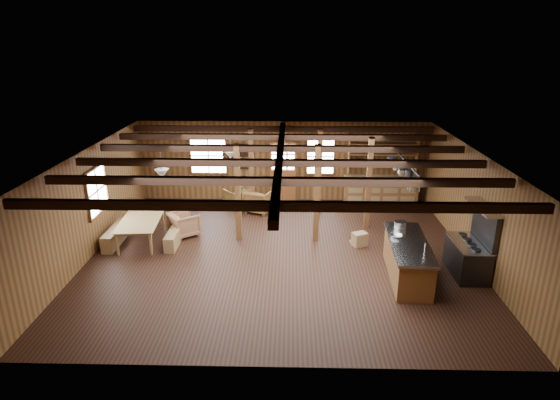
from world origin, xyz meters
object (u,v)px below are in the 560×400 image
commercial_range (470,252)px  armchair_c (184,224)px  armchair_b (259,201)px  dining_table (143,231)px  kitchen_island (407,259)px  armchair_a (236,198)px

commercial_range → armchair_c: commercial_range is taller
armchair_b → dining_table: bearing=60.7°
commercial_range → armchair_b: 6.86m
dining_table → armchair_c: armchair_c is taller
armchair_b → kitchen_island: bearing=153.3°
commercial_range → armchair_a: (-6.23, 4.66, -0.27)m
kitchen_island → armchair_c: kitchen_island is taller
commercial_range → armchair_c: bearing=163.7°
armchair_c → armchair_b: bearing=-83.3°
armchair_a → commercial_range: bearing=103.5°
commercial_range → armchair_a: size_ratio=2.54×
commercial_range → armchair_c: size_ratio=2.32×
kitchen_island → armchair_a: 6.76m
kitchen_island → dining_table: size_ratio=1.33×
armchair_a → kitchen_island: bearing=94.1°
kitchen_island → armchair_c: (-5.93, 2.40, -0.13)m
dining_table → armchair_a: 3.78m
armchair_b → armchair_c: 2.87m
kitchen_island → armchair_c: size_ratio=3.30×
commercial_range → armchair_b: commercial_range is taller
armchair_a → dining_table: bearing=12.4°
dining_table → armchair_a: dining_table is taller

